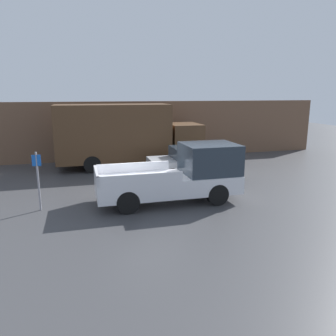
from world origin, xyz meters
name	(u,v)px	position (x,y,z in m)	size (l,w,h in m)	color
ground_plane	(145,195)	(0.00, 0.00, 0.00)	(60.00, 60.00, 0.00)	#3D3D3F
building_wall	(120,131)	(0.00, 8.05, 1.83)	(28.00, 0.15, 3.66)	brown
pickup_truck	(182,175)	(1.28, -1.00, 1.03)	(5.51, 2.05, 2.23)	silver
car	(195,161)	(3.15, 2.71, 0.77)	(4.62, 1.98, 1.50)	#B7BABF
delivery_truck	(124,134)	(-0.02, 5.75, 1.89)	(8.24, 2.48, 3.56)	#4C331E
parking_sign	(38,178)	(-4.01, -0.74, 1.22)	(0.30, 0.07, 2.15)	gray
newspaper_box	(172,149)	(3.34, 7.72, 0.53)	(0.45, 0.40, 1.05)	#194CB2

